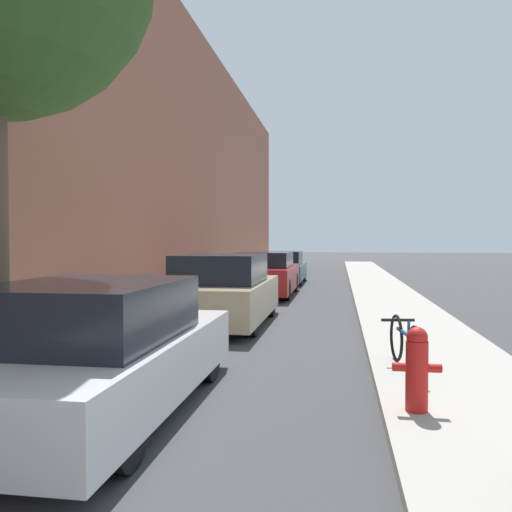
{
  "coord_description": "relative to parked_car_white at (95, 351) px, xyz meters",
  "views": [
    {
      "loc": [
        1.48,
        1.72,
        1.77
      ],
      "look_at": [
        -0.13,
        11.89,
        1.45
      ],
      "focal_mm": 36.94,
      "sensor_mm": 36.0,
      "label": 1
    }
  ],
  "objects": [
    {
      "name": "fire_hydrant",
      "position": [
        3.2,
        0.18,
        -0.1
      ],
      "size": [
        0.46,
        0.21,
        0.81
      ],
      "color": "red",
      "rests_on": "sidewalk_right"
    },
    {
      "name": "sidewalk_right",
      "position": [
        3.88,
        9.27,
        -0.57
      ],
      "size": [
        2.0,
        52.0,
        0.12
      ],
      "color": "#ADA89E",
      "rests_on": "ground"
    },
    {
      "name": "parked_car_champagne",
      "position": [
        0.07,
        5.62,
        0.05
      ],
      "size": [
        1.84,
        4.11,
        1.46
      ],
      "color": "black",
      "rests_on": "ground"
    },
    {
      "name": "parked_car_white",
      "position": [
        0.0,
        0.0,
        0.0
      ],
      "size": [
        1.88,
        4.18,
        1.35
      ],
      "color": "black",
      "rests_on": "ground"
    },
    {
      "name": "parked_car_teal",
      "position": [
        0.1,
        16.23,
        -0.02
      ],
      "size": [
        1.9,
        3.99,
        1.3
      ],
      "color": "black",
      "rests_on": "ground"
    },
    {
      "name": "building_facade_left",
      "position": [
        -3.27,
        9.27,
        4.32
      ],
      "size": [
        0.7,
        52.0,
        9.92
      ],
      "color": "#9E604C",
      "rests_on": "ground"
    },
    {
      "name": "sidewalk_left",
      "position": [
        -1.92,
        9.27,
        -0.57
      ],
      "size": [
        2.0,
        52.0,
        0.12
      ],
      "color": "#ADA89E",
      "rests_on": "ground"
    },
    {
      "name": "ground_plane",
      "position": [
        0.98,
        9.27,
        -0.63
      ],
      "size": [
        120.0,
        120.0,
        0.0
      ],
      "primitive_type": "plane",
      "color": "#3D3D3F"
    },
    {
      "name": "parked_car_red",
      "position": [
        0.15,
        11.4,
        0.03
      ],
      "size": [
        1.82,
        4.33,
        1.38
      ],
      "color": "black",
      "rests_on": "ground"
    },
    {
      "name": "bicycle",
      "position": [
        3.29,
        1.84,
        -0.19
      ],
      "size": [
        0.44,
        1.55,
        0.63
      ],
      "rotation": [
        0.0,
        0.0,
        0.13
      ],
      "color": "black",
      "rests_on": "sidewalk_right"
    }
  ]
}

